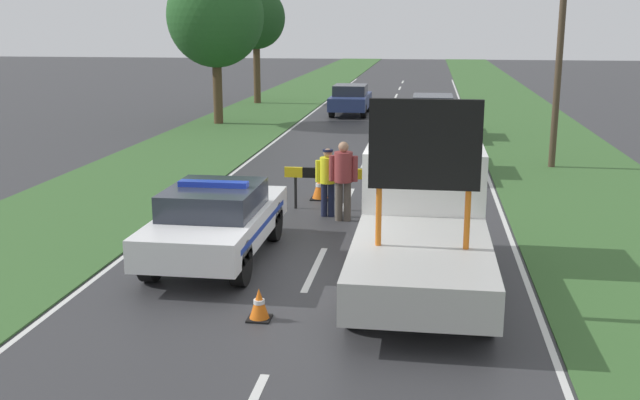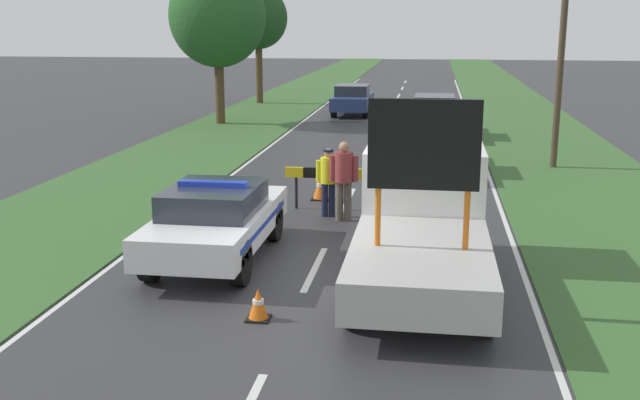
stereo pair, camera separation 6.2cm
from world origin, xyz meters
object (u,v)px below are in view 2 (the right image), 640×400
object	(u,v)px
police_officer	(328,176)
traffic_cone_behind_barrier	(463,196)
utility_pole	(561,51)
traffic_cone_centre_front	(321,187)
queued_car_sedan_black	(434,115)
police_car	(216,220)
work_truck	(422,219)
queued_car_hatch_blue	(353,99)
road_barrier	(340,176)
queued_car_sedan_silver	(425,144)
traffic_cone_near_police	(258,304)
pedestrian_civilian	(344,175)
roadside_tree_near_left	(217,16)
traffic_cone_near_truck	(427,217)
roadside_tree_near_right	(258,19)

from	to	relation	value
police_officer	traffic_cone_behind_barrier	xyz separation A→B (m)	(3.11, 1.47, -0.68)
utility_pole	traffic_cone_centre_front	bearing A→B (deg)	-141.22
traffic_cone_behind_barrier	queued_car_sedan_black	world-z (taller)	queued_car_sedan_black
police_car	work_truck	world-z (taller)	work_truck
traffic_cone_centre_front	queued_car_hatch_blue	distance (m)	17.83
road_barrier	queued_car_sedan_silver	xyz separation A→B (m)	(1.94, 5.18, -0.02)
traffic_cone_near_police	queued_car_sedan_black	world-z (taller)	queued_car_sedan_black
traffic_cone_near_police	queued_car_sedan_black	xyz separation A→B (m)	(2.58, 19.15, 0.58)
police_car	pedestrian_civilian	world-z (taller)	pedestrian_civilian
queued_car_sedan_silver	queued_car_hatch_blue	bearing A→B (deg)	-75.13
traffic_cone_centre_front	road_barrier	bearing A→B (deg)	-60.09
roadside_tree_near_left	utility_pole	distance (m)	15.42
traffic_cone_near_truck	queued_car_hatch_blue	size ratio (longest dim) A/B	0.13
pedestrian_civilian	queued_car_hatch_blue	size ratio (longest dim) A/B	0.43
traffic_cone_near_truck	utility_pole	xyz separation A→B (m)	(3.76, 7.64, 3.24)
road_barrier	queued_car_sedan_silver	bearing A→B (deg)	67.48
road_barrier	pedestrian_civilian	bearing A→B (deg)	-79.52
work_truck	traffic_cone_near_police	size ratio (longest dim) A/B	11.27
queued_car_hatch_blue	utility_pole	size ratio (longest dim) A/B	0.61
pedestrian_civilian	queued_car_sedan_black	bearing A→B (deg)	106.40
work_truck	roadside_tree_near_right	xyz separation A→B (m)	(-9.27, 27.73, 3.49)
traffic_cone_near_truck	utility_pole	bearing A→B (deg)	63.78
traffic_cone_behind_barrier	utility_pole	xyz separation A→B (m)	(2.91, 5.37, 3.25)
road_barrier	traffic_cone_centre_front	distance (m)	1.29
pedestrian_civilian	utility_pole	size ratio (longest dim) A/B	0.26
police_officer	traffic_cone_near_truck	xyz separation A→B (m)	(2.25, -0.80, -0.67)
road_barrier	traffic_cone_near_truck	bearing A→B (deg)	-36.71
police_officer	police_car	bearing A→B (deg)	68.09
police_officer	roadside_tree_near_left	bearing A→B (deg)	-62.32
road_barrier	roadside_tree_near_right	world-z (taller)	roadside_tree_near_right
road_barrier	utility_pole	xyz separation A→B (m)	(5.84, 6.20, 2.69)
queued_car_hatch_blue	traffic_cone_near_truck	bearing A→B (deg)	100.50
traffic_cone_near_truck	work_truck	bearing A→B (deg)	-91.36
roadside_tree_near_left	utility_pole	size ratio (longest dim) A/B	1.00
traffic_cone_centre_front	roadside_tree_near_right	bearing A→B (deg)	106.78
pedestrian_civilian	utility_pole	xyz separation A→B (m)	(5.62, 7.17, 2.45)
traffic_cone_centre_front	queued_car_hatch_blue	world-z (taller)	queued_car_hatch_blue
queued_car_sedan_black	roadside_tree_near_right	distance (m)	14.89
pedestrian_civilian	traffic_cone_near_police	distance (m)	5.98
queued_car_hatch_blue	utility_pole	bearing A→B (deg)	120.78
queued_car_sedan_silver	roadside_tree_near_right	distance (m)	20.54
traffic_cone_behind_barrier	utility_pole	bearing A→B (deg)	61.56
work_truck	roadside_tree_near_right	distance (m)	29.44
queued_car_hatch_blue	police_officer	bearing A→B (deg)	94.42
traffic_cone_behind_barrier	roadside_tree_near_right	xyz separation A→B (m)	(-10.19, 22.33, 4.28)
traffic_cone_near_truck	roadside_tree_near_right	size ratio (longest dim) A/B	0.09
traffic_cone_centre_front	traffic_cone_near_truck	size ratio (longest dim) A/B	1.17
pedestrian_civilian	roadside_tree_near_left	xyz separation A→B (m)	(-7.27, 15.56, 3.53)
traffic_cone_centre_front	traffic_cone_behind_barrier	xyz separation A→B (m)	(3.52, -0.20, -0.06)
pedestrian_civilian	queued_car_sedan_black	xyz separation A→B (m)	(1.99, 13.25, -0.23)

